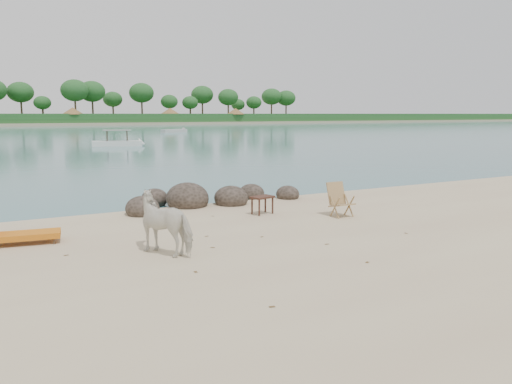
% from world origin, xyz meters
% --- Properties ---
extents(water, '(400.00, 400.00, 0.00)m').
position_xyz_m(water, '(0.00, 90.00, 0.00)').
color(water, '#3D727A').
rests_on(water, ground).
extents(far_shore, '(420.00, 90.00, 1.40)m').
position_xyz_m(far_shore, '(0.00, 170.00, 0.00)').
color(far_shore, tan).
rests_on(far_shore, ground).
extents(far_scenery, '(420.00, 18.00, 9.50)m').
position_xyz_m(far_scenery, '(0.03, 136.70, 3.14)').
color(far_scenery, '#1E4C1E').
rests_on(far_scenery, ground).
extents(boulders, '(6.31, 2.85, 1.04)m').
position_xyz_m(boulders, '(0.86, 5.96, 0.20)').
color(boulders, black).
rests_on(boulders, ground).
extents(cow, '(1.44, 1.72, 1.33)m').
position_xyz_m(cow, '(-2.01, 0.88, 0.67)').
color(cow, white).
rests_on(cow, ground).
extents(side_table, '(0.75, 0.57, 0.54)m').
position_xyz_m(side_table, '(1.84, 3.57, 0.27)').
color(side_table, black).
rests_on(side_table, ground).
extents(lounge_chair, '(2.02, 0.96, 0.58)m').
position_xyz_m(lounge_chair, '(-4.72, 3.16, 0.29)').
color(lounge_chair, '#CA6C17').
rests_on(lounge_chair, ground).
extents(deck_chair, '(0.65, 0.71, 0.99)m').
position_xyz_m(deck_chair, '(3.72, 2.13, 0.50)').
color(deck_chair, '#A57C52').
rests_on(deck_chair, ground).
extents(boat_mid, '(5.28, 2.60, 2.53)m').
position_xyz_m(boat_mid, '(5.72, 39.23, 1.26)').
color(boat_mid, silver).
rests_on(boat_mid, water).
extents(boat_far, '(5.47, 3.03, 0.63)m').
position_xyz_m(boat_far, '(22.31, 70.69, 0.31)').
color(boat_far, '#B9B9B4').
rests_on(boat_far, water).
extents(dead_leaves, '(7.97, 7.02, 0.00)m').
position_xyz_m(dead_leaves, '(-0.20, 0.33, 0.00)').
color(dead_leaves, brown).
rests_on(dead_leaves, ground).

